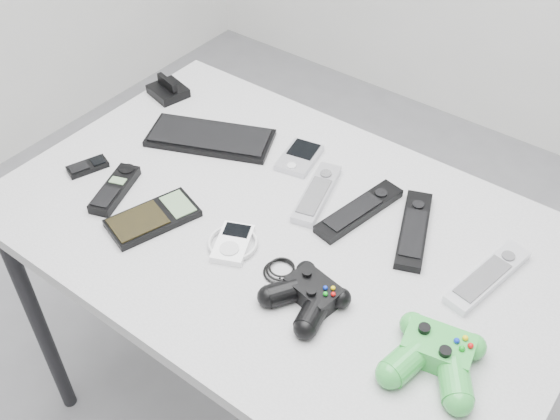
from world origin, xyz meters
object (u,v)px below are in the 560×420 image
Objects in this scene: desk at (284,248)px; remote_black_a at (359,210)px; remote_silver_b at (488,276)px; mobile_phone at (88,166)px; pda at (299,157)px; controller_green at (435,354)px; mp3_player at (233,243)px; remote_black_b at (414,229)px; calculator at (153,218)px; cordless_handset at (115,189)px; pda_keyboard at (210,137)px; remote_silver_a at (317,193)px; controller_black at (308,294)px.

remote_black_a reaches higher than desk.
mobile_phone is at bearing -154.10° from remote_silver_b.
pda is 0.59m from controller_green.
mp3_player is 0.62× the size of controller_green.
mobile_phone is at bearing -145.68° from remote_black_a.
remote_black_b is at bearing 41.39° from mobile_phone.
pda and calculator have the same top height.
remote_black_b is 0.17m from remote_silver_b.
remote_black_b is 0.64m from cordless_handset.
remote_black_a is 1.44× the size of cordless_handset.
mp3_player is (0.27, -0.23, 0.00)m from pda_keyboard.
controller_black is (0.15, -0.25, 0.01)m from remote_silver_a.
pda_keyboard is 0.29m from mobile_phone.
pda is 1.10× the size of mp3_player.
remote_silver_b reaches higher than calculator.
remote_silver_a is 0.35m from calculator.
pda_keyboard is 1.92× the size of cordless_handset.
remote_black_a is 0.62m from mobile_phone.
mp3_player is (0.30, 0.03, -0.00)m from cordless_handset.
pda and mp3_player have the same top height.
pda is (0.21, 0.07, 0.00)m from pda_keyboard.
desk is 0.28m from remote_black_b.
remote_silver_b is 2.01× the size of mp3_player.
pda_keyboard is at bearing 149.74° from controller_green.
desk is at bearing -45.26° from pda_keyboard.
remote_black_b reaches higher than mp3_player.
desk is at bearing -120.52° from remote_black_a.
remote_silver_b is 0.92× the size of controller_black.
controller_black is (0.47, -0.26, 0.01)m from pda_keyboard.
pda_keyboard is 0.36m from mp3_player.
controller_green is (0.50, -0.31, 0.02)m from pda.
mobile_phone is (-0.86, -0.23, -0.00)m from remote_silver_b.
remote_black_a is 1.20× the size of calculator.
controller_green is at bearing -77.96° from remote_silver_b.
controller_green is at bearing 20.76° from mobile_phone.
remote_black_a is at bearing 48.27° from desk.
pda_keyboard is at bearing 79.25° from mobile_phone.
remote_black_b is (0.12, 0.02, -0.00)m from remote_black_a.
controller_green reaches higher than mobile_phone.
remote_silver_a reaches higher than pda.
remote_silver_a reaches higher than desk.
cordless_handset is at bearing -150.58° from remote_silver_b.
remote_black_a is 1.03× the size of remote_silver_b.
remote_silver_a is at bearing -25.79° from pda_keyboard.
pda reaches higher than desk.
cordless_handset is at bearing -121.44° from pda_keyboard.
cordless_handset reaches higher than remote_silver_a.
mobile_phone is at bearing -171.14° from controller_black.
remote_silver_b is at bearing 35.74° from mobile_phone.
mobile_phone is (-0.36, -0.31, -0.00)m from pda.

